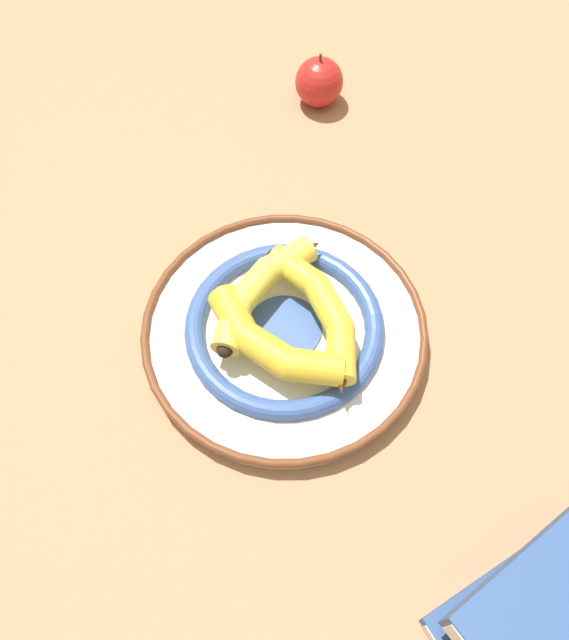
% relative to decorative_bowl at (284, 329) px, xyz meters
% --- Properties ---
extents(ground_plane, '(2.80, 2.80, 0.00)m').
position_rel_decorative_bowl_xyz_m(ground_plane, '(-0.03, 0.02, -0.02)').
color(ground_plane, '#A87A56').
extents(decorative_bowl, '(0.35, 0.35, 0.04)m').
position_rel_decorative_bowl_xyz_m(decorative_bowl, '(0.00, 0.00, 0.00)').
color(decorative_bowl, white).
rests_on(decorative_bowl, ground_plane).
extents(banana_a, '(0.07, 0.20, 0.03)m').
position_rel_decorative_bowl_xyz_m(banana_a, '(-0.04, 0.02, 0.04)').
color(banana_a, yellow).
rests_on(banana_a, decorative_bowl).
extents(banana_b, '(0.20, 0.09, 0.04)m').
position_rel_decorative_bowl_xyz_m(banana_b, '(0.00, -0.04, 0.04)').
color(banana_b, gold).
rests_on(banana_b, decorative_bowl).
extents(banana_c, '(0.17, 0.15, 0.03)m').
position_rel_decorative_bowl_xyz_m(banana_c, '(0.04, 0.02, 0.04)').
color(banana_c, yellow).
rests_on(banana_c, decorative_bowl).
extents(apple, '(0.07, 0.07, 0.09)m').
position_rel_decorative_bowl_xyz_m(apple, '(-0.15, 0.40, 0.02)').
color(apple, red).
rests_on(apple, ground_plane).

